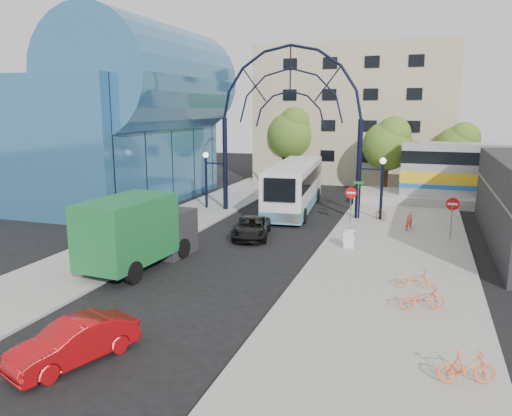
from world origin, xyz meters
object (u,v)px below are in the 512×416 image
(bike_near_b, at_px, (409,221))
(green_truck, at_px, (139,231))
(red_sedan, at_px, (74,342))
(bike_far_c, at_px, (422,298))
(gateway_arch, at_px, (290,96))
(bike_near_a, at_px, (381,214))
(sandwich_board, at_px, (349,237))
(stop_sign, at_px, (351,196))
(tree_north_a, at_px, (389,143))
(black_suv, at_px, (252,228))
(bike_far_b, at_px, (467,367))
(do_not_enter_sign, at_px, (452,208))
(tree_north_c, at_px, (459,147))
(city_bus, at_px, (295,186))
(bike_far_a, at_px, (415,279))
(street_name_sign, at_px, (358,193))
(tree_north_b, at_px, (293,132))

(bike_near_b, bearing_deg, green_truck, -127.12)
(red_sedan, distance_m, bike_far_c, 12.61)
(gateway_arch, relative_size, bike_near_a, 8.82)
(gateway_arch, height_order, sandwich_board, gateway_arch)
(stop_sign, relative_size, tree_north_a, 0.36)
(black_suv, distance_m, bike_near_a, 10.01)
(bike_far_b, bearing_deg, black_suv, 22.60)
(do_not_enter_sign, bearing_deg, bike_near_a, 137.31)
(tree_north_c, relative_size, bike_near_a, 4.20)
(gateway_arch, distance_m, green_truck, 16.12)
(do_not_enter_sign, distance_m, city_bus, 12.71)
(tree_north_c, bearing_deg, bike_near_a, -111.41)
(city_bus, height_order, bike_near_b, city_bus)
(green_truck, relative_size, bike_far_a, 4.74)
(tree_north_a, bearing_deg, tree_north_c, 18.44)
(stop_sign, bearing_deg, street_name_sign, 56.36)
(do_not_enter_sign, relative_size, tree_north_c, 0.38)
(gateway_arch, distance_m, bike_far_a, 18.01)
(bike_near_b, height_order, bike_far_a, bike_near_b)
(red_sedan, bearing_deg, black_suv, 110.51)
(stop_sign, relative_size, bike_near_a, 1.62)
(stop_sign, height_order, bike_far_c, stop_sign)
(stop_sign, height_order, tree_north_c, tree_north_c)
(stop_sign, distance_m, red_sedan, 21.87)
(do_not_enter_sign, distance_m, sandwich_board, 6.85)
(gateway_arch, xyz_separation_m, do_not_enter_sign, (11.00, -4.00, -6.58))
(bike_far_c, bearing_deg, red_sedan, 104.40)
(do_not_enter_sign, bearing_deg, bike_far_a, -100.99)
(street_name_sign, bearing_deg, tree_north_a, 86.04)
(red_sedan, xyz_separation_m, bike_near_b, (9.23, 20.78, 0.00))
(stop_sign, bearing_deg, green_truck, -125.44)
(green_truck, bearing_deg, bike_near_b, 47.59)
(red_sedan, bearing_deg, tree_north_b, 116.07)
(street_name_sign, xyz_separation_m, bike_near_b, (3.38, -0.97, -1.46))
(street_name_sign, xyz_separation_m, sandwich_board, (0.40, -6.62, -1.39))
(bike_near_b, bearing_deg, tree_north_a, 109.19)
(bike_near_a, distance_m, bike_far_c, 15.94)
(do_not_enter_sign, relative_size, bike_far_a, 1.62)
(gateway_arch, xyz_separation_m, black_suv, (-0.41, -7.09, -7.94))
(green_truck, xyz_separation_m, black_suv, (3.41, 7.03, -1.17))
(black_suv, xyz_separation_m, bike_near_b, (8.99, 4.72, 0.05))
(green_truck, bearing_deg, bike_far_b, -20.43)
(tree_north_b, distance_m, red_sedan, 39.47)
(stop_sign, xyz_separation_m, black_suv, (-5.21, -5.09, -1.38))
(red_sedan, relative_size, bike_far_a, 2.64)
(bike_far_a, distance_m, bike_far_c, 2.46)
(tree_north_a, height_order, red_sedan, tree_north_a)
(stop_sign, distance_m, bike_near_b, 4.02)
(do_not_enter_sign, bearing_deg, black_suv, -164.87)
(city_bus, relative_size, red_sedan, 3.23)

